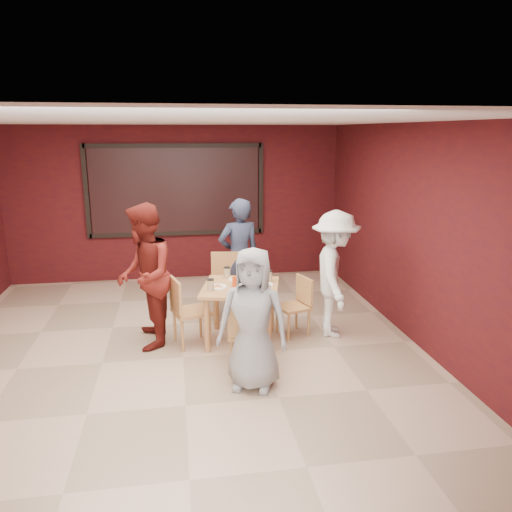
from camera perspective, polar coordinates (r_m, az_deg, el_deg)
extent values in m
plane|color=tan|center=(6.29, -8.31, -11.40)|extent=(7.00, 7.00, 0.00)
cube|color=black|center=(9.19, -9.15, 7.42)|extent=(3.00, 0.02, 1.50)
cube|color=tan|center=(6.43, -1.77, -3.62)|extent=(1.15, 1.15, 0.04)
cylinder|color=tan|center=(6.96, -4.56, -5.54)|extent=(0.07, 0.07, 0.71)
cylinder|color=tan|center=(6.88, 1.77, -5.72)|extent=(0.07, 0.07, 0.71)
cylinder|color=tan|center=(6.25, -5.64, -7.88)|extent=(0.07, 0.07, 0.71)
cylinder|color=tan|center=(6.17, 1.45, -8.12)|extent=(0.07, 0.07, 0.71)
cylinder|color=white|center=(6.14, -1.40, -4.24)|extent=(0.24, 0.24, 0.01)
cone|color=#DE9C4E|center=(6.13, -1.40, -4.10)|extent=(0.22, 0.22, 0.02)
cylinder|color=beige|center=(6.05, -0.04, -3.87)|extent=(0.09, 0.09, 0.14)
cylinder|color=black|center=(6.02, -0.04, -3.18)|extent=(0.09, 0.09, 0.01)
cylinder|color=white|center=(6.71, -2.11, -2.63)|extent=(0.24, 0.24, 0.01)
cone|color=#DE9C4E|center=(6.70, -2.11, -2.51)|extent=(0.22, 0.22, 0.02)
cylinder|color=beige|center=(6.76, -3.32, -1.94)|extent=(0.09, 0.09, 0.14)
cylinder|color=black|center=(6.74, -3.33, -1.32)|extent=(0.09, 0.09, 0.01)
cylinder|color=white|center=(6.39, -4.46, -3.52)|extent=(0.24, 0.24, 0.01)
cone|color=#DE9C4E|center=(6.39, -4.46, -3.39)|extent=(0.22, 0.22, 0.02)
cylinder|color=beige|center=(6.24, -5.21, -3.36)|extent=(0.09, 0.09, 0.14)
cylinder|color=black|center=(6.22, -5.23, -2.69)|extent=(0.09, 0.09, 0.01)
cylinder|color=white|center=(6.46, 0.89, -3.27)|extent=(0.24, 0.24, 0.01)
cone|color=#DE9C4E|center=(6.46, 0.89, -3.14)|extent=(0.22, 0.22, 0.02)
cylinder|color=beige|center=(6.59, 1.48, -2.36)|extent=(0.09, 0.09, 0.14)
cylinder|color=black|center=(6.57, 1.48, -1.73)|extent=(0.09, 0.09, 0.01)
cylinder|color=silver|center=(6.39, -1.02, -3.07)|extent=(0.06, 0.06, 0.10)
cylinder|color=silver|center=(6.34, -1.50, -3.29)|extent=(0.05, 0.05, 0.08)
cylinder|color=red|center=(6.34, -2.44, -2.99)|extent=(0.07, 0.07, 0.15)
cube|color=black|center=(6.49, -2.08, -2.76)|extent=(0.13, 0.10, 0.11)
cube|color=#BA7B48|center=(5.79, -0.98, -8.77)|extent=(0.49, 0.49, 0.04)
cylinder|color=#BA7B48|center=(6.04, 0.73, -10.14)|extent=(0.04, 0.04, 0.42)
cylinder|color=#BA7B48|center=(6.05, -2.62, -10.13)|extent=(0.04, 0.04, 0.42)
cylinder|color=#BA7B48|center=(5.73, 0.77, -11.57)|extent=(0.04, 0.04, 0.42)
cylinder|color=#BA7B48|center=(5.73, -2.78, -11.56)|extent=(0.04, 0.04, 0.42)
cube|color=#BA7B48|center=(5.52, -1.03, -7.20)|extent=(0.43, 0.11, 0.41)
cube|color=#BA7B48|center=(7.23, -3.27, -3.72)|extent=(0.51, 0.51, 0.04)
cylinder|color=#BA7B48|center=(7.14, -4.77, -6.13)|extent=(0.04, 0.04, 0.46)
cylinder|color=#BA7B48|center=(7.14, -1.70, -6.08)|extent=(0.04, 0.04, 0.46)
cylinder|color=#BA7B48|center=(7.49, -4.72, -5.13)|extent=(0.04, 0.04, 0.46)
cylinder|color=#BA7B48|center=(7.49, -1.80, -5.08)|extent=(0.04, 0.04, 0.46)
cube|color=#BA7B48|center=(7.36, -3.31, -1.22)|extent=(0.47, 0.09, 0.45)
cube|color=#BA7B48|center=(6.47, -7.40, -6.32)|extent=(0.54, 0.54, 0.04)
cylinder|color=#BA7B48|center=(6.44, -5.35, -8.57)|extent=(0.04, 0.04, 0.43)
cylinder|color=#BA7B48|center=(6.76, -6.35, -7.50)|extent=(0.04, 0.04, 0.43)
cylinder|color=#BA7B48|center=(6.35, -8.40, -9.03)|extent=(0.04, 0.04, 0.43)
cylinder|color=#BA7B48|center=(6.66, -9.26, -7.92)|extent=(0.04, 0.04, 0.43)
cube|color=#BA7B48|center=(6.33, -9.18, -4.44)|extent=(0.15, 0.43, 0.42)
cube|color=#BA7B48|center=(6.75, 4.24, -5.85)|extent=(0.48, 0.48, 0.04)
cylinder|color=#BA7B48|center=(6.87, 2.42, -7.27)|extent=(0.03, 0.03, 0.37)
cylinder|color=#BA7B48|center=(6.62, 3.75, -8.14)|extent=(0.03, 0.03, 0.37)
cylinder|color=#BA7B48|center=(7.02, 4.64, -6.84)|extent=(0.03, 0.03, 0.37)
cylinder|color=#BA7B48|center=(6.78, 6.02, -7.66)|extent=(0.03, 0.03, 0.37)
cube|color=#BA7B48|center=(6.77, 5.53, -3.86)|extent=(0.15, 0.37, 0.37)
imported|color=#969696|center=(5.27, -0.36, -7.25)|extent=(0.88, 0.72, 1.54)
imported|color=#2A324C|center=(7.43, -1.94, -0.07)|extent=(0.71, 0.54, 1.74)
imported|color=maroon|center=(6.41, -12.64, -2.29)|extent=(0.71, 0.91, 1.84)
imported|color=white|center=(6.69, 9.00, -2.06)|extent=(0.86, 1.21, 1.69)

